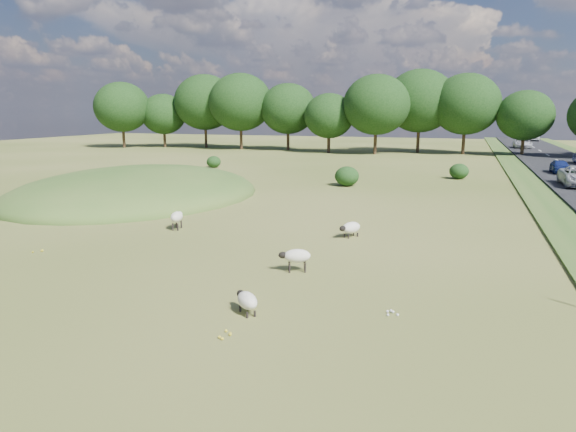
# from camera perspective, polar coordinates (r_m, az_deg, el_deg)

# --- Properties ---
(ground) EXTENTS (160.00, 160.00, 0.00)m
(ground) POSITION_cam_1_polar(r_m,az_deg,el_deg) (40.07, 4.74, 3.13)
(ground) COLOR #42551A
(ground) RESTS_ON ground
(mound) EXTENTS (16.00, 20.00, 4.00)m
(mound) POSITION_cam_1_polar(r_m,az_deg,el_deg) (37.83, -16.35, 2.20)
(mound) COLOR #33561E
(mound) RESTS_ON ground
(treeline) EXTENTS (96.28, 14.66, 11.70)m
(treeline) POSITION_cam_1_polar(r_m,az_deg,el_deg) (74.65, 10.90, 11.92)
(treeline) COLOR black
(treeline) RESTS_ON ground
(shrubs) EXTENTS (26.23, 10.51, 1.57)m
(shrubs) POSITION_cam_1_polar(r_m,az_deg,el_deg) (45.49, 6.33, 5.01)
(shrubs) COLOR black
(shrubs) RESTS_ON ground
(sheep_1) EXTENTS (1.03, 1.29, 0.74)m
(sheep_1) POSITION_cam_1_polar(r_m,az_deg,el_deg) (24.36, 6.97, -1.30)
(sheep_1) COLOR beige
(sheep_1) RESTS_ON ground
(sheep_2) EXTENTS (1.25, 0.84, 0.87)m
(sheep_2) POSITION_cam_1_polar(r_m,az_deg,el_deg) (19.00, 0.92, -4.48)
(sheep_2) COLOR beige
(sheep_2) RESTS_ON ground
(sheep_3) EXTENTS (1.07, 1.06, 0.66)m
(sheep_3) POSITION_cam_1_polar(r_m,az_deg,el_deg) (15.29, -4.60, -9.31)
(sheep_3) COLOR beige
(sheep_3) RESTS_ON ground
(sheep_4) EXTENTS (0.78, 1.30, 0.90)m
(sheep_4) POSITION_cam_1_polar(r_m,az_deg,el_deg) (26.42, -12.25, -0.10)
(sheep_4) COLOR beige
(sheep_4) RESTS_ON ground
(car_2) EXTENTS (2.15, 5.30, 1.54)m
(car_2) POSITION_cam_1_polar(r_m,az_deg,el_deg) (110.54, 25.53, 7.96)
(car_2) COLOR silver
(car_2) RESTS_ON road
(car_3) EXTENTS (2.45, 5.31, 1.48)m
(car_3) POSITION_cam_1_polar(r_m,az_deg,el_deg) (88.09, 24.61, 7.37)
(car_3) COLOR silver
(car_3) RESTS_ON road
(car_6) EXTENTS (1.45, 3.61, 1.23)m
(car_6) POSITION_cam_1_polar(r_m,az_deg,el_deg) (53.64, 27.98, 4.89)
(car_6) COLOR navy
(car_6) RESTS_ON road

